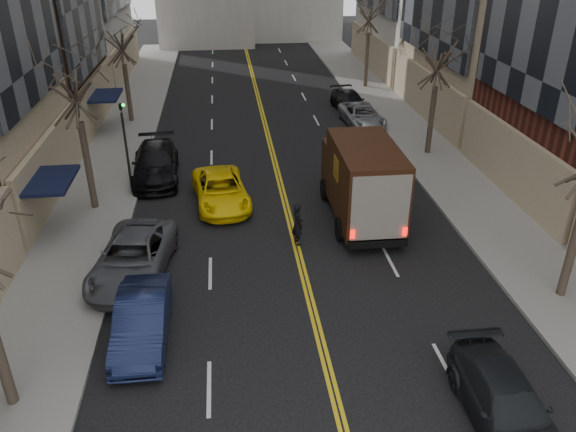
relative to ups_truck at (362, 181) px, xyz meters
name	(u,v)px	position (x,y,z in m)	size (l,w,h in m)	color
sidewalk_left	(115,154)	(-12.13, 9.31, -1.76)	(4.00, 66.00, 0.15)	slate
sidewalk_right	(419,141)	(5.87, 9.31, -1.76)	(4.00, 66.00, 0.15)	slate
tree_lf_mid	(70,66)	(-11.93, 2.31, 4.76)	(3.20, 3.20, 8.91)	#382D23
tree_lf_far	(120,29)	(-11.93, 15.31, 4.19)	(3.20, 3.20, 8.12)	#382D23
tree_rt_mid	(440,44)	(5.67, 7.31, 4.33)	(3.20, 3.20, 8.32)	#382D23
traffic_signal	(125,136)	(-10.52, 4.30, 0.98)	(0.29, 0.26, 4.70)	black
ups_truck	(362,181)	(0.00, 0.00, 0.00)	(2.80, 6.68, 3.64)	black
observer_sedan	(506,405)	(1.07, -11.87, -1.16)	(1.93, 4.68, 1.35)	black
taxi	(221,190)	(-6.13, 2.26, -1.13)	(2.33, 5.06, 1.41)	yellow
pedestrian	(298,224)	(-3.05, -1.87, -0.92)	(0.67, 0.44, 1.83)	black
parked_lf_b	(142,320)	(-8.68, -7.28, -1.10)	(1.55, 4.44, 1.46)	#131B3D
parked_lf_c	(133,258)	(-9.43, -3.48, -1.08)	(2.50, 5.42, 1.50)	#55585D
parked_lf_d	(156,163)	(-9.43, 5.72, -1.03)	(2.27, 5.57, 1.62)	black
parked_lf_e	(157,161)	(-9.43, 6.43, -1.20)	(1.51, 3.74, 1.28)	#AAAEB2
parked_rt_a	(380,150)	(2.69, 6.61, -1.19)	(1.36, 3.89, 1.28)	#53555C
parked_rt_b	(362,115)	(3.17, 12.97, -1.16)	(2.24, 4.86, 1.35)	#AFB1B8
parked_rt_c	(349,102)	(3.03, 16.22, -1.16)	(1.88, 4.63, 1.34)	black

